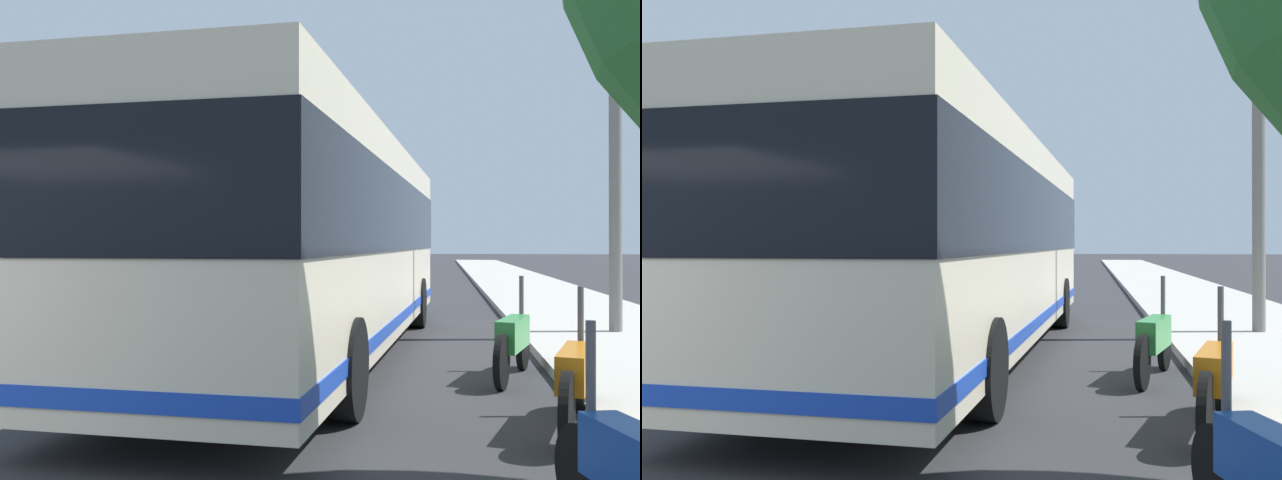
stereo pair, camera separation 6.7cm
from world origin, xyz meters
TOP-DOWN VIEW (x-y plane):
  - sidewalk_curb at (10.00, -7.25)m, footprint 110.00×3.60m
  - lane_divider_line at (10.00, 0.00)m, footprint 110.00×0.16m
  - coach_bus at (7.96, -2.18)m, footprint 12.34×3.32m
  - motorcycle_nearest_curb at (3.95, -5.27)m, footprint 2.13×0.63m
  - motorcycle_by_tree at (6.44, -4.96)m, footprint 2.07×0.65m
  - car_oncoming at (43.00, 2.23)m, footprint 4.34×2.09m
  - car_side_street at (28.81, 1.72)m, footprint 4.64×1.94m
  - car_ahead_same_lane at (35.48, 2.09)m, footprint 4.69×1.99m
  - utility_pole at (10.61, -7.14)m, footprint 0.22×0.22m

SIDE VIEW (x-z plane):
  - lane_divider_line at x=10.00m, z-range 0.00..0.01m
  - sidewalk_curb at x=10.00m, z-range 0.00..0.14m
  - motorcycle_nearest_curb at x=3.95m, z-range -0.16..1.13m
  - motorcycle_by_tree at x=6.44m, z-range -0.15..1.12m
  - car_oncoming at x=43.00m, z-range -0.04..1.44m
  - car_ahead_same_lane at x=35.48m, z-range -0.04..1.53m
  - car_side_street at x=28.81m, z-range -0.05..1.56m
  - coach_bus at x=7.96m, z-range 0.22..3.41m
  - utility_pole at x=10.61m, z-range 0.00..6.29m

